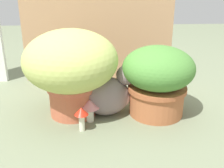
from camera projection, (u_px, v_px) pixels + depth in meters
name	position (u px, v px, depth m)	size (l,w,h in m)	color
ground_plane	(107.00, 115.00, 1.53)	(6.00, 6.00, 0.00)	slate
cardboard_backdrop	(98.00, 30.00, 1.94)	(1.07, 0.03, 0.73)	tan
grass_planter	(71.00, 66.00, 1.45)	(0.51, 0.51, 0.48)	#C26143
leafy_planter	(158.00, 78.00, 1.48)	(0.39, 0.39, 0.39)	#B0623B
cat	(109.00, 94.00, 1.51)	(0.39, 0.21, 0.32)	slate
mushroom_ornament_pink	(90.00, 106.00, 1.44)	(0.10, 0.10, 0.13)	silver
mushroom_ornament_red	(81.00, 114.00, 1.35)	(0.07, 0.07, 0.13)	silver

